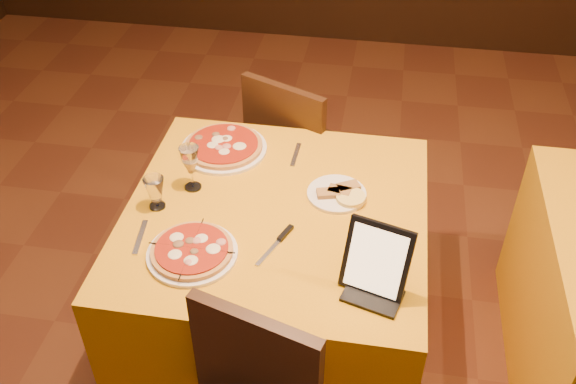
% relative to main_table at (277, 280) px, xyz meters
% --- Properties ---
extents(main_table, '(1.10, 1.10, 0.75)m').
position_rel_main_table_xyz_m(main_table, '(0.00, 0.00, 0.00)').
color(main_table, orange).
rests_on(main_table, floor).
extents(chair_main_far, '(0.52, 0.52, 0.91)m').
position_rel_main_table_xyz_m(chair_main_far, '(-0.00, 0.80, 0.08)').
color(chair_main_far, black).
rests_on(chair_main_far, floor).
extents(pizza_near, '(0.31, 0.31, 0.03)m').
position_rel_main_table_xyz_m(pizza_near, '(-0.24, -0.27, 0.39)').
color(pizza_near, white).
rests_on(pizza_near, main_table).
extents(pizza_far, '(0.36, 0.36, 0.03)m').
position_rel_main_table_xyz_m(pizza_far, '(-0.28, 0.34, 0.39)').
color(pizza_far, white).
rests_on(pizza_far, main_table).
extents(cutlet_dish, '(0.22, 0.22, 0.03)m').
position_rel_main_table_xyz_m(cutlet_dish, '(0.21, 0.12, 0.39)').
color(cutlet_dish, white).
rests_on(cutlet_dish, main_table).
extents(wine_glass, '(0.11, 0.11, 0.19)m').
position_rel_main_table_xyz_m(wine_glass, '(-0.34, 0.08, 0.47)').
color(wine_glass, tan).
rests_on(wine_glass, main_table).
extents(water_glass, '(0.09, 0.09, 0.13)m').
position_rel_main_table_xyz_m(water_glass, '(-0.43, -0.05, 0.44)').
color(water_glass, white).
rests_on(water_glass, main_table).
extents(tablet, '(0.23, 0.15, 0.24)m').
position_rel_main_table_xyz_m(tablet, '(0.38, -0.31, 0.49)').
color(tablet, black).
rests_on(tablet, main_table).
extents(knife, '(0.09, 0.18, 0.01)m').
position_rel_main_table_xyz_m(knife, '(0.03, -0.20, 0.38)').
color(knife, silver).
rests_on(knife, main_table).
extents(fork_near, '(0.04, 0.17, 0.01)m').
position_rel_main_table_xyz_m(fork_near, '(-0.44, -0.22, 0.38)').
color(fork_near, silver).
rests_on(fork_near, main_table).
extents(fork_far, '(0.02, 0.16, 0.01)m').
position_rel_main_table_xyz_m(fork_far, '(0.02, 0.35, 0.38)').
color(fork_far, '#B7B8BF').
rests_on(fork_far, main_table).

